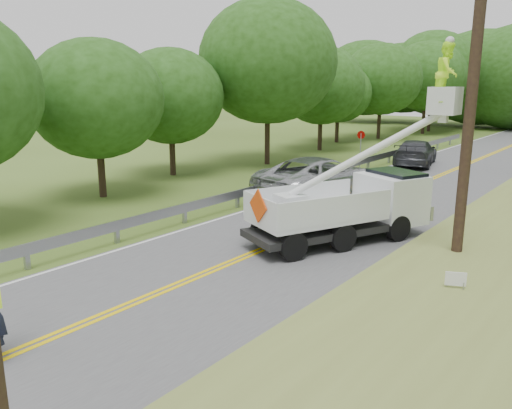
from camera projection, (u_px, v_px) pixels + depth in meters
The scene contains 9 objects.
ground at pixel (83, 325), 10.84m from camera, with size 140.00×140.00×0.00m, color #3C5219.
road at pixel (372, 204), 21.56m from camera, with size 7.20×96.00×0.03m.
guardrail at pixel (304, 177), 24.54m from camera, with size 0.18×48.00×0.77m.
treeline_left at pixel (343, 76), 38.49m from camera, with size 9.76×54.14×10.14m.
bucket_truck at pixel (367, 197), 16.39m from camera, with size 5.37×6.34×6.08m.
suv_silver at pixel (320, 177), 22.71m from camera, with size 2.97×6.45×1.79m, color #A7AAAD.
suv_darkgrey at pixel (416, 153), 31.41m from camera, with size 2.17×5.34×1.55m, color #383A3F.
stop_sign_permanent at pixel (361, 144), 29.52m from camera, with size 0.49×0.07×2.30m.
yard_sign at pixel (456, 280), 11.98m from camera, with size 0.45×0.23×0.70m.
Camera 1 is at (9.03, -5.56, 5.04)m, focal length 35.75 mm.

